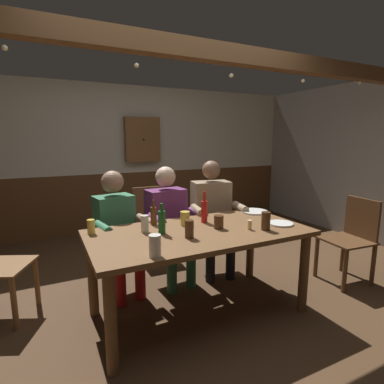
% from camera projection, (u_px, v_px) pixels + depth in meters
% --- Properties ---
extents(ground_plane, '(7.36, 7.36, 0.00)m').
position_uv_depth(ground_plane, '(191.00, 303.00, 2.81)').
color(ground_plane, '#4C331E').
extents(back_wall_upper, '(6.14, 0.12, 1.37)m').
position_uv_depth(back_wall_upper, '(119.00, 130.00, 4.80)').
color(back_wall_upper, beige).
extents(back_wall_wainscot, '(6.14, 0.12, 0.94)m').
position_uv_depth(back_wall_wainscot, '(122.00, 201.00, 5.00)').
color(back_wall_wainscot, brown).
rests_on(back_wall_wainscot, ground_plane).
extents(ceiling_beam, '(5.52, 0.14, 0.16)m').
position_uv_depth(ceiling_beam, '(185.00, 48.00, 2.51)').
color(ceiling_beam, brown).
extents(dining_table, '(1.81, 0.91, 0.74)m').
position_uv_depth(dining_table, '(199.00, 242.00, 2.55)').
color(dining_table, brown).
rests_on(dining_table, ground_plane).
extents(person_0, '(0.54, 0.58, 1.19)m').
position_uv_depth(person_0, '(117.00, 227.00, 2.92)').
color(person_0, '#33724C').
rests_on(person_0, ground_plane).
extents(person_1, '(0.56, 0.55, 1.21)m').
position_uv_depth(person_1, '(169.00, 219.00, 3.16)').
color(person_1, '#6B2D66').
rests_on(person_1, ground_plane).
extents(person_2, '(0.60, 0.60, 1.25)m').
position_uv_depth(person_2, '(213.00, 211.00, 3.39)').
color(person_2, '#997F60').
rests_on(person_2, ground_plane).
extents(chair_empty_near_right, '(0.46, 0.46, 0.88)m').
position_uv_depth(chair_empty_near_right, '(151.00, 220.00, 3.87)').
color(chair_empty_near_right, brown).
rests_on(chair_empty_near_right, ground_plane).
extents(chair_empty_near_left, '(0.48, 0.48, 0.88)m').
position_uv_depth(chair_empty_near_left, '(352.00, 237.00, 3.19)').
color(chair_empty_near_left, brown).
rests_on(chair_empty_near_left, ground_plane).
extents(table_candle, '(0.04, 0.04, 0.08)m').
position_uv_depth(table_candle, '(250.00, 225.00, 2.55)').
color(table_candle, '#F9E08C').
rests_on(table_candle, dining_table).
extents(plate_0, '(0.22, 0.22, 0.01)m').
position_uv_depth(plate_0, '(281.00, 223.00, 2.71)').
color(plate_0, white).
rests_on(plate_0, dining_table).
extents(plate_1, '(0.28, 0.28, 0.01)m').
position_uv_depth(plate_1, '(254.00, 211.00, 3.15)').
color(plate_1, white).
rests_on(plate_1, dining_table).
extents(bottle_0, '(0.05, 0.05, 0.22)m').
position_uv_depth(bottle_0, '(154.00, 215.00, 2.69)').
color(bottle_0, '#593314').
rests_on(bottle_0, dining_table).
extents(bottle_1, '(0.06, 0.06, 0.28)m').
position_uv_depth(bottle_1, '(204.00, 211.00, 2.76)').
color(bottle_1, red).
rests_on(bottle_1, dining_table).
extents(bottle_2, '(0.06, 0.06, 0.25)m').
position_uv_depth(bottle_2, '(162.00, 221.00, 2.43)').
color(bottle_2, '#195923').
rests_on(bottle_2, dining_table).
extents(pint_glass_0, '(0.06, 0.06, 0.12)m').
position_uv_depth(pint_glass_0, '(91.00, 227.00, 2.43)').
color(pint_glass_0, '#E5C64C').
rests_on(pint_glass_0, dining_table).
extents(pint_glass_1, '(0.08, 0.08, 0.12)m').
position_uv_depth(pint_glass_1, '(185.00, 218.00, 2.67)').
color(pint_glass_1, '#E5C64C').
rests_on(pint_glass_1, dining_table).
extents(pint_glass_2, '(0.08, 0.08, 0.15)m').
position_uv_depth(pint_glass_2, '(266.00, 221.00, 2.53)').
color(pint_glass_2, '#4C2D19').
rests_on(pint_glass_2, dining_table).
extents(pint_glass_3, '(0.06, 0.06, 0.14)m').
position_uv_depth(pint_glass_3, '(145.00, 224.00, 2.47)').
color(pint_glass_3, white).
rests_on(pint_glass_3, dining_table).
extents(pint_glass_4, '(0.08, 0.08, 0.11)m').
position_uv_depth(pint_glass_4, '(219.00, 222.00, 2.58)').
color(pint_glass_4, '#4C2D19').
rests_on(pint_glass_4, dining_table).
extents(pint_glass_5, '(0.08, 0.08, 0.15)m').
position_uv_depth(pint_glass_5, '(155.00, 246.00, 1.96)').
color(pint_glass_5, white).
rests_on(pint_glass_5, dining_table).
extents(pint_glass_6, '(0.07, 0.07, 0.14)m').
position_uv_depth(pint_glass_6, '(189.00, 229.00, 2.33)').
color(pint_glass_6, '#4C2D19').
rests_on(pint_glass_6, dining_table).
extents(wall_dart_cabinet, '(0.56, 0.15, 0.70)m').
position_uv_depth(wall_dart_cabinet, '(142.00, 139.00, 4.86)').
color(wall_dart_cabinet, brown).
extents(string_lights, '(4.33, 0.04, 0.10)m').
position_uv_depth(string_lights, '(187.00, 67.00, 2.49)').
color(string_lights, '#F9EAB2').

